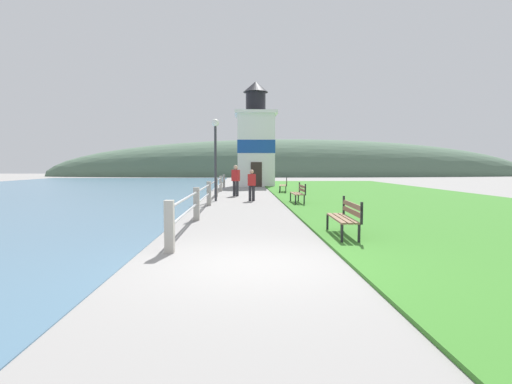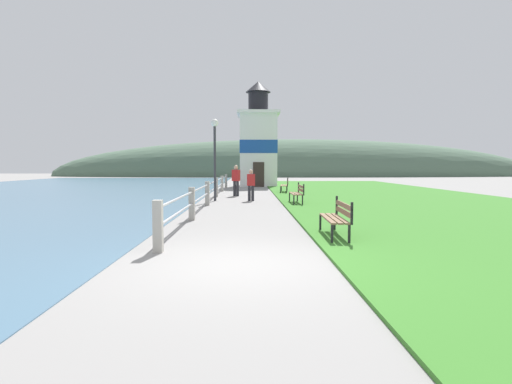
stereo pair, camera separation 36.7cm
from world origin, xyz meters
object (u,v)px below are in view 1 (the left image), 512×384
(park_bench_far, at_px, (284,184))
(person_by_railing, at_px, (252,184))
(person_strolling, at_px, (236,179))
(park_bench_near, at_px, (346,215))
(lamp_post, at_px, (215,144))
(park_bench_midway, at_px, (299,192))
(lighthouse, at_px, (256,143))

(park_bench_far, distance_m, person_by_railing, 6.18)
(park_bench_far, distance_m, person_strolling, 4.06)
(park_bench_near, distance_m, person_by_railing, 10.20)
(person_strolling, height_order, lamp_post, lamp_post)
(park_bench_far, xyz_separation_m, lamp_post, (-3.95, -5.73, 2.20))
(person_strolling, distance_m, person_by_railing, 3.20)
(park_bench_midway, bearing_deg, lighthouse, -85.42)
(person_strolling, bearing_deg, lamp_post, -170.25)
(park_bench_far, xyz_separation_m, person_by_railing, (-2.20, -5.77, 0.29))
(lamp_post, bearing_deg, person_by_railing, -1.14)
(park_bench_near, bearing_deg, person_strolling, -75.81)
(park_bench_far, relative_size, person_strolling, 1.14)
(park_bench_midway, xyz_separation_m, person_strolling, (-2.91, 4.71, 0.41))
(park_bench_near, distance_m, lamp_post, 10.94)
(person_by_railing, xyz_separation_m, lamp_post, (-1.75, 0.03, 1.91))
(lamp_post, bearing_deg, park_bench_midway, -23.30)
(park_bench_near, xyz_separation_m, person_by_railing, (-2.00, 10.00, 0.29))
(lighthouse, bearing_deg, park_bench_far, -79.84)
(person_by_railing, height_order, lamp_post, lamp_post)
(park_bench_near, distance_m, lighthouse, 24.52)
(lighthouse, xyz_separation_m, lamp_post, (-2.43, -14.26, -0.90))
(park_bench_far, bearing_deg, lamp_post, 61.74)
(park_bench_far, bearing_deg, park_bench_near, 95.61)
(park_bench_near, relative_size, lighthouse, 0.21)
(park_bench_near, relative_size, park_bench_far, 0.92)
(park_bench_midway, relative_size, park_bench_far, 0.87)
(park_bench_near, height_order, park_bench_far, same)
(lighthouse, bearing_deg, person_by_railing, -92.71)
(person_by_railing, bearing_deg, park_bench_midway, -134.26)
(person_strolling, bearing_deg, park_bench_far, -22.08)
(park_bench_near, distance_m, person_strolling, 13.40)
(person_strolling, relative_size, lamp_post, 0.44)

